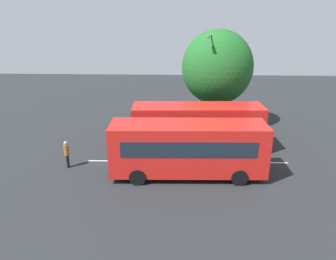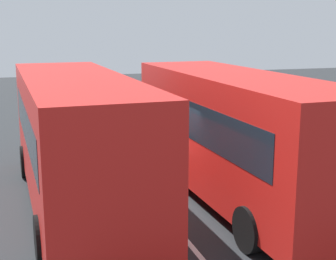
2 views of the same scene
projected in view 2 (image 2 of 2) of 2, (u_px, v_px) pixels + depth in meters
ground_plane at (151, 198)px, 13.09m from camera, size 66.46×66.46×0.00m
bus_far_left at (236, 132)px, 12.71m from camera, size 9.19×2.84×3.30m
bus_center_left at (77, 136)px, 12.26m from camera, size 9.18×2.80×3.30m
pedestrian at (74, 113)px, 19.71m from camera, size 0.37×0.37×1.79m
lane_stripe_outer_left at (151, 198)px, 13.09m from camera, size 13.27×0.31×0.01m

